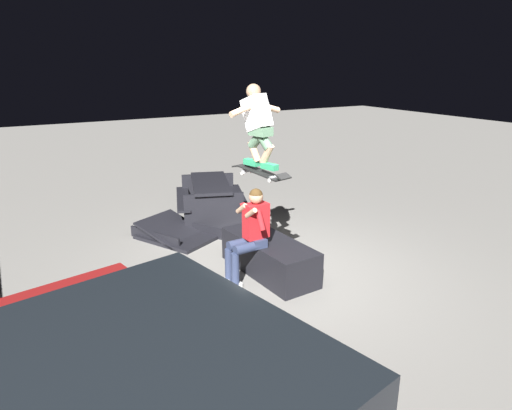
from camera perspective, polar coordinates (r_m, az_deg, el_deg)
ground_plane at (r=6.91m, az=2.63°, el=-8.41°), size 40.00×40.00×0.00m
ledge_box_main at (r=6.80m, az=1.62°, el=-6.41°), size 1.72×0.75×0.52m
person_sitting_on_ledge at (r=6.36m, az=-0.82°, el=-3.25°), size 0.59×0.76×1.36m
skateboard at (r=6.37m, az=0.56°, el=4.12°), size 1.04×0.42×0.13m
skater_airborne at (r=6.28m, az=0.22°, el=10.31°), size 0.64×0.88×1.12m
kicker_ramp at (r=8.27m, az=-9.78°, el=-3.67°), size 1.57×1.41×0.41m
picnic_table_back at (r=9.14m, az=-5.70°, el=1.41°), size 2.06×1.84×0.75m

